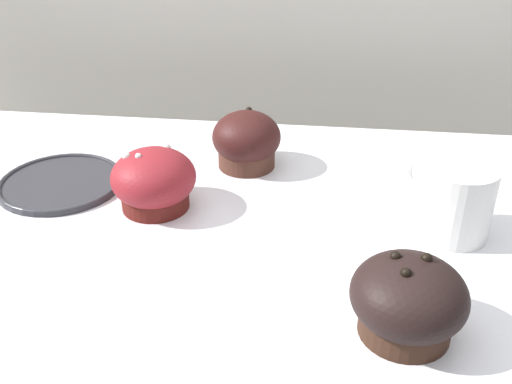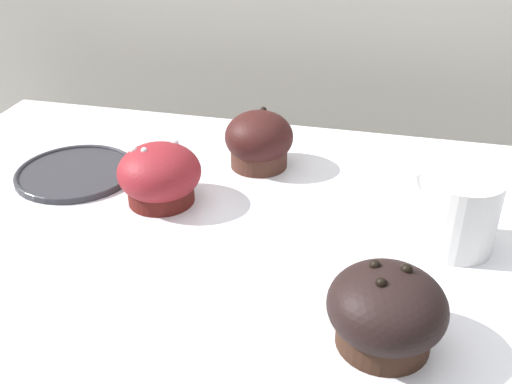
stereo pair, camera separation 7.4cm
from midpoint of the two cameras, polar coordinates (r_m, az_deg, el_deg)
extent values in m
cube|color=beige|center=(1.32, 0.10, 9.13)|extent=(3.20, 0.10, 1.80)
cylinder|color=#372116|center=(0.60, 10.63, -11.45)|extent=(0.09, 0.09, 0.05)
ellipsoid|color=black|center=(0.59, 10.84, -9.77)|extent=(0.11, 0.11, 0.07)
sphere|color=black|center=(0.58, 12.45, -6.36)|extent=(0.01, 0.01, 0.01)
sphere|color=black|center=(0.58, 9.59, -6.22)|extent=(0.01, 0.01, 0.01)
sphere|color=black|center=(0.55, 10.40, -7.75)|extent=(0.01, 0.01, 0.01)
cylinder|color=#48271D|center=(0.89, -3.17, 3.82)|extent=(0.08, 0.08, 0.05)
ellipsoid|color=#351412|center=(0.88, -3.21, 5.20)|extent=(0.10, 0.10, 0.08)
sphere|color=black|center=(0.90, -3.22, 7.76)|extent=(0.01, 0.01, 0.01)
cylinder|color=#531713|center=(0.80, -12.23, -0.07)|extent=(0.09, 0.09, 0.04)
ellipsoid|color=maroon|center=(0.79, -12.39, 1.31)|extent=(0.11, 0.11, 0.07)
sphere|color=white|center=(0.80, -11.12, 4.15)|extent=(0.01, 0.01, 0.01)
sphere|color=white|center=(0.79, -14.90, 3.23)|extent=(0.01, 0.01, 0.01)
sphere|color=white|center=(0.77, -13.86, 3.25)|extent=(0.01, 0.01, 0.01)
cylinder|color=white|center=(0.75, 15.83, -0.87)|extent=(0.09, 0.09, 0.09)
torus|color=white|center=(0.79, 12.66, 1.52)|extent=(0.04, 0.05, 0.05)
cylinder|color=black|center=(0.73, 16.28, 1.99)|extent=(0.08, 0.08, 0.01)
cylinder|color=#2D2D33|center=(0.90, -20.34, 0.71)|extent=(0.17, 0.17, 0.01)
torus|color=#2D2D33|center=(0.90, -20.37, 0.87)|extent=(0.17, 0.17, 0.01)
camera|label=1|loc=(0.04, -92.86, -1.64)|focal=42.00mm
camera|label=2|loc=(0.04, 87.14, 1.64)|focal=42.00mm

